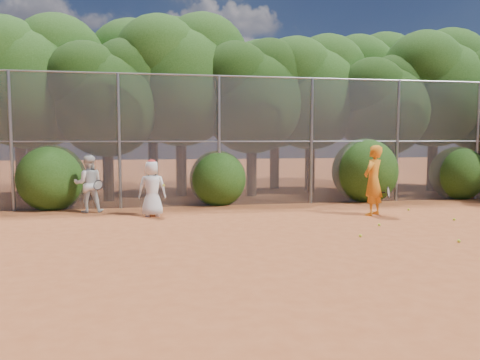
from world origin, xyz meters
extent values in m
plane|color=#A04B24|center=(0.00, 0.00, 0.00)|extent=(80.00, 80.00, 0.00)
cylinder|color=gray|center=(-7.00, 6.00, 2.00)|extent=(0.09, 0.09, 4.00)
cylinder|color=gray|center=(-4.00, 6.00, 2.00)|extent=(0.09, 0.09, 4.00)
cylinder|color=gray|center=(-1.00, 6.00, 2.00)|extent=(0.09, 0.09, 4.00)
cylinder|color=gray|center=(2.00, 6.00, 2.00)|extent=(0.09, 0.09, 4.00)
cylinder|color=gray|center=(5.00, 6.00, 2.00)|extent=(0.09, 0.09, 4.00)
cylinder|color=gray|center=(8.00, 6.00, 2.00)|extent=(0.09, 0.09, 4.00)
cylinder|color=gray|center=(0.00, 6.00, 4.00)|extent=(20.00, 0.05, 0.05)
cylinder|color=gray|center=(0.00, 6.00, 2.00)|extent=(20.00, 0.04, 0.04)
cube|color=slate|center=(0.00, 6.00, 2.00)|extent=(20.00, 0.02, 4.00)
cylinder|color=black|center=(-7.00, 8.50, 1.26)|extent=(0.38, 0.38, 2.52)
sphere|color=#1D4010|center=(-7.00, 8.50, 3.73)|extent=(4.03, 4.03, 4.03)
sphere|color=#1D4010|center=(-6.19, 8.90, 4.74)|extent=(3.23, 3.23, 3.23)
sphere|color=#1D4010|center=(-7.71, 8.20, 4.54)|extent=(3.02, 3.02, 3.02)
cylinder|color=black|center=(-4.50, 7.80, 1.08)|extent=(0.36, 0.36, 2.17)
sphere|color=black|center=(-4.50, 7.80, 3.21)|extent=(3.47, 3.47, 3.47)
sphere|color=black|center=(-3.81, 8.15, 4.08)|extent=(2.78, 2.78, 2.78)
sphere|color=black|center=(-5.11, 7.54, 3.91)|extent=(2.60, 2.60, 2.60)
cylinder|color=black|center=(-2.00, 8.80, 1.33)|extent=(0.39, 0.39, 2.66)
sphere|color=#1D4010|center=(-2.00, 8.80, 3.94)|extent=(4.26, 4.26, 4.26)
sphere|color=#1D4010|center=(-1.15, 9.23, 5.00)|extent=(3.40, 3.40, 3.40)
sphere|color=#1D4010|center=(-2.74, 8.48, 4.79)|extent=(3.19, 3.19, 3.19)
cylinder|color=black|center=(0.50, 8.20, 1.14)|extent=(0.37, 0.37, 2.27)
sphere|color=black|center=(0.50, 8.20, 3.37)|extent=(3.64, 3.64, 3.64)
sphere|color=black|center=(1.23, 8.56, 4.28)|extent=(2.91, 2.91, 2.91)
sphere|color=black|center=(-0.14, 7.93, 4.10)|extent=(2.73, 2.73, 2.73)
cylinder|color=black|center=(3.00, 9.00, 1.22)|extent=(0.38, 0.38, 2.45)
sphere|color=#1D4010|center=(3.00, 9.00, 3.63)|extent=(3.92, 3.92, 3.92)
sphere|color=#1D4010|center=(3.78, 9.39, 4.61)|extent=(3.14, 3.14, 3.14)
sphere|color=#1D4010|center=(2.31, 8.71, 4.41)|extent=(2.94, 2.94, 2.94)
cylinder|color=black|center=(5.50, 8.00, 1.05)|extent=(0.36, 0.36, 2.10)
sphere|color=black|center=(5.50, 8.00, 3.11)|extent=(3.36, 3.36, 3.36)
sphere|color=black|center=(6.17, 8.34, 3.95)|extent=(2.69, 2.69, 2.69)
sphere|color=black|center=(4.91, 7.75, 3.78)|extent=(2.52, 2.52, 2.52)
cylinder|color=black|center=(8.00, 8.60, 1.29)|extent=(0.39, 0.39, 2.59)
sphere|color=#1D4010|center=(8.00, 8.60, 3.83)|extent=(4.14, 4.14, 4.14)
sphere|color=#1D4010|center=(8.83, 9.01, 4.87)|extent=(3.32, 3.32, 3.32)
sphere|color=#1D4010|center=(7.27, 8.29, 4.66)|extent=(3.11, 3.11, 3.11)
sphere|color=black|center=(9.35, 8.02, 4.16)|extent=(2.77, 2.77, 2.77)
cylinder|color=black|center=(-8.00, 10.80, 1.31)|extent=(0.39, 0.39, 2.62)
sphere|color=#1D4010|center=(-8.00, 10.80, 3.88)|extent=(4.20, 4.20, 4.20)
sphere|color=#1D4010|center=(-7.16, 11.22, 4.94)|extent=(3.36, 3.36, 3.36)
cylinder|color=black|center=(-3.00, 11.00, 1.40)|extent=(0.40, 0.40, 2.80)
sphere|color=#1D4010|center=(-3.00, 11.00, 4.14)|extent=(4.48, 4.48, 4.48)
sphere|color=#1D4010|center=(-2.10, 11.45, 5.26)|extent=(3.58, 3.58, 3.58)
sphere|color=#1D4010|center=(-3.78, 10.66, 5.04)|extent=(3.36, 3.36, 3.36)
cylinder|color=black|center=(2.00, 10.60, 1.26)|extent=(0.38, 0.38, 2.52)
sphere|color=#1D4010|center=(2.00, 10.60, 3.73)|extent=(4.03, 4.03, 4.03)
sphere|color=#1D4010|center=(2.81, 11.00, 4.74)|extent=(3.23, 3.23, 3.23)
sphere|color=#1D4010|center=(1.29, 10.30, 4.54)|extent=(3.02, 3.02, 3.02)
cylinder|color=black|center=(6.50, 11.20, 1.36)|extent=(0.40, 0.40, 2.73)
sphere|color=#1D4010|center=(6.50, 11.20, 4.04)|extent=(4.37, 4.37, 4.37)
sphere|color=#1D4010|center=(7.37, 11.64, 5.13)|extent=(3.49, 3.49, 3.49)
sphere|color=#1D4010|center=(5.74, 10.87, 4.91)|extent=(3.28, 3.28, 3.28)
sphere|color=#1D4010|center=(-6.00, 6.30, 1.00)|extent=(2.00, 2.00, 2.00)
sphere|color=#1D4010|center=(-1.00, 6.30, 0.90)|extent=(1.80, 1.80, 1.80)
sphere|color=#1D4010|center=(4.00, 6.30, 1.10)|extent=(2.20, 2.20, 2.20)
sphere|color=#1D4010|center=(7.50, 6.30, 0.95)|extent=(1.90, 1.90, 1.90)
imported|color=orange|center=(2.84, 3.36, 0.95)|extent=(0.83, 0.78, 1.91)
torus|color=black|center=(3.19, 3.16, 0.65)|extent=(0.25, 0.27, 0.30)
cylinder|color=black|center=(3.03, 3.30, 0.62)|extent=(0.23, 0.21, 0.07)
imported|color=silver|center=(-3.06, 4.29, 0.75)|extent=(0.73, 0.48, 1.50)
ellipsoid|color=red|center=(-3.06, 4.29, 1.46)|extent=(0.22, 0.22, 0.13)
sphere|color=#BFD025|center=(-2.76, 4.09, 0.85)|extent=(0.07, 0.07, 0.07)
imported|color=silver|center=(-4.83, 5.33, 0.81)|extent=(0.85, 0.69, 1.62)
torus|color=black|center=(-4.53, 5.03, 0.80)|extent=(0.34, 0.27, 0.29)
cylinder|color=black|center=(-4.44, 5.21, 0.71)|extent=(0.15, 0.25, 0.15)
sphere|color=#BFD025|center=(2.25, 1.82, 0.03)|extent=(0.07, 0.07, 0.07)
sphere|color=#BFD025|center=(4.48, 2.16, 0.03)|extent=(0.07, 0.07, 0.07)
sphere|color=#BFD025|center=(2.97, -0.13, 0.03)|extent=(0.07, 0.07, 0.07)
sphere|color=#BFD025|center=(1.26, 0.72, 0.03)|extent=(0.07, 0.07, 0.07)
sphere|color=#BFD025|center=(4.24, 3.91, 0.03)|extent=(0.07, 0.07, 0.07)
camera|label=1|loc=(-3.05, -8.37, 2.07)|focal=35.00mm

